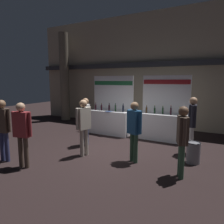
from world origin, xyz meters
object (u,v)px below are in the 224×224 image
at_px(visitor_5, 182,136).
at_px(visitor_6, 22,129).
at_px(visitor_4, 86,118).
at_px(visitor_0, 84,123).
at_px(exhibitor_booth_1, 163,124).
at_px(visitor_2, 192,120).
at_px(visitor_1, 134,126).
at_px(exhibitor_booth_0, 110,120).
at_px(visitor_3, 3,125).
at_px(trash_bin, 193,153).

height_order(visitor_5, visitor_6, visitor_6).
bearing_deg(visitor_4, visitor_5, -120.57).
xyz_separation_m(visitor_0, visitor_4, (-0.58, 0.90, -0.04)).
relative_size(exhibitor_booth_1, visitor_4, 1.47).
distance_m(visitor_0, visitor_6, 1.77).
xyz_separation_m(exhibitor_booth_1, visitor_2, (1.26, -1.15, 0.46)).
bearing_deg(visitor_5, visitor_4, -126.16).
bearing_deg(visitor_5, visitor_1, -125.12).
bearing_deg(exhibitor_booth_0, visitor_1, -48.33).
relative_size(exhibitor_booth_1, visitor_5, 1.45).
distance_m(exhibitor_booth_0, visitor_3, 4.48).
distance_m(exhibitor_booth_0, trash_bin, 4.18).
bearing_deg(exhibitor_booth_0, trash_bin, -25.12).
bearing_deg(exhibitor_booth_1, visitor_2, -42.23).
bearing_deg(visitor_3, visitor_1, -161.46).
height_order(visitor_1, visitor_3, visitor_3).
bearing_deg(visitor_3, visitor_4, -125.97).
bearing_deg(visitor_6, trash_bin, 22.04).
xyz_separation_m(visitor_0, visitor_3, (-1.76, -1.50, 0.02)).
xyz_separation_m(exhibitor_booth_0, visitor_4, (0.10, -1.92, 0.39)).
bearing_deg(visitor_1, exhibitor_booth_1, -67.64).
xyz_separation_m(trash_bin, visitor_0, (-3.09, -1.05, 0.76)).
bearing_deg(visitor_3, exhibitor_booth_1, -136.80).
height_order(exhibitor_booth_0, visitor_1, exhibitor_booth_0).
bearing_deg(visitor_4, exhibitor_booth_1, -61.96).
relative_size(visitor_0, visitor_5, 1.01).
relative_size(visitor_0, visitor_6, 1.00).
bearing_deg(exhibitor_booth_1, visitor_0, -118.63).
distance_m(visitor_3, visitor_6, 0.87).
bearing_deg(visitor_1, visitor_4, 8.11).
xyz_separation_m(trash_bin, visitor_5, (-0.13, -1.11, 0.74)).
distance_m(visitor_4, visitor_5, 3.67).
relative_size(visitor_2, visitor_3, 1.02).
height_order(visitor_3, visitor_4, visitor_3).
xyz_separation_m(visitor_0, visitor_5, (2.96, -0.06, -0.01)).
distance_m(visitor_4, visitor_6, 2.45).
height_order(visitor_1, visitor_4, visitor_1).
bearing_deg(exhibitor_booth_1, visitor_5, -66.62).
relative_size(visitor_1, visitor_4, 1.01).
xyz_separation_m(visitor_2, visitor_3, (-4.66, -3.36, -0.02)).
height_order(exhibitor_booth_1, visitor_1, exhibitor_booth_1).
bearing_deg(trash_bin, visitor_3, -152.25).
distance_m(visitor_2, visitor_5, 1.92).
bearing_deg(visitor_4, visitor_2, -90.06).
bearing_deg(visitor_4, visitor_0, -162.59).
xyz_separation_m(visitor_0, visitor_1, (1.57, 0.29, -0.01)).
bearing_deg(exhibitor_booth_1, visitor_4, -136.48).
relative_size(trash_bin, visitor_4, 0.36).
height_order(visitor_0, visitor_4, visitor_0).
distance_m(visitor_0, visitor_4, 1.07).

